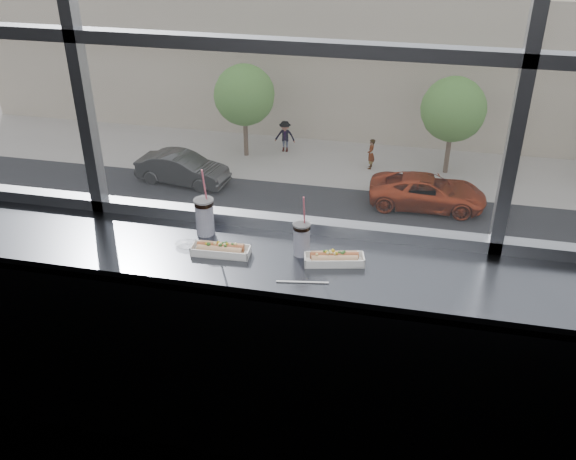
% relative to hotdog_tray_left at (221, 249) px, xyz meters
% --- Properties ---
extents(wall_back_lower, '(6.00, 0.00, 6.00)m').
position_rel_hotdog_tray_left_xyz_m(wall_back_lower, '(0.25, 0.31, -0.58)').
color(wall_back_lower, black).
rests_on(wall_back_lower, ground).
extents(counter, '(6.00, 0.55, 0.06)m').
position_rel_hotdog_tray_left_xyz_m(counter, '(0.25, 0.03, -0.06)').
color(counter, '#54575E').
rests_on(counter, ground).
extents(counter_fascia, '(6.00, 0.04, 1.04)m').
position_rel_hotdog_tray_left_xyz_m(counter_fascia, '(0.25, -0.22, -0.58)').
color(counter_fascia, '#54575E').
rests_on(counter_fascia, ground).
extents(hotdog_tray_left, '(0.28, 0.10, 0.07)m').
position_rel_hotdog_tray_left_xyz_m(hotdog_tray_left, '(0.00, 0.00, 0.00)').
color(hotdog_tray_left, white).
rests_on(hotdog_tray_left, counter).
extents(hotdog_tray_right, '(0.28, 0.15, 0.07)m').
position_rel_hotdog_tray_left_xyz_m(hotdog_tray_right, '(0.53, 0.03, -0.00)').
color(hotdog_tray_right, white).
rests_on(hotdog_tray_right, counter).
extents(soda_cup_left, '(0.10, 0.10, 0.36)m').
position_rel_hotdog_tray_left_xyz_m(soda_cup_left, '(-0.13, 0.17, 0.08)').
color(soda_cup_left, white).
rests_on(soda_cup_left, counter).
extents(soda_cup_right, '(0.08, 0.08, 0.31)m').
position_rel_hotdog_tray_left_xyz_m(soda_cup_right, '(0.37, 0.08, 0.06)').
color(soda_cup_right, white).
rests_on(soda_cup_right, counter).
extents(loose_straw, '(0.23, 0.05, 0.01)m').
position_rel_hotdog_tray_left_xyz_m(loose_straw, '(0.42, -0.15, -0.02)').
color(loose_straw, white).
rests_on(loose_straw, counter).
extents(wrapper, '(0.11, 0.08, 0.03)m').
position_rel_hotdog_tray_left_xyz_m(wrapper, '(-0.17, 0.03, -0.01)').
color(wrapper, silver).
rests_on(wrapper, counter).
extents(plaza_ground, '(120.00, 120.00, 0.00)m').
position_rel_hotdog_tray_left_xyz_m(plaza_ground, '(0.25, 43.81, -12.13)').
color(plaza_ground, gray).
rests_on(plaza_ground, ground).
extents(street_asphalt, '(80.00, 10.00, 0.06)m').
position_rel_hotdog_tray_left_xyz_m(street_asphalt, '(0.25, 20.31, -12.10)').
color(street_asphalt, black).
rests_on(street_asphalt, plaza_ground).
extents(far_sidewalk, '(80.00, 6.00, 0.04)m').
position_rel_hotdog_tray_left_xyz_m(far_sidewalk, '(0.25, 28.31, -12.11)').
color(far_sidewalk, gray).
rests_on(far_sidewalk, plaza_ground).
extents(far_building, '(50.00, 14.00, 8.00)m').
position_rel_hotdog_tray_left_xyz_m(far_building, '(0.25, 38.31, -8.13)').
color(far_building, '#A39581').
rests_on(far_building, plaza_ground).
extents(car_near_a, '(3.19, 6.23, 1.99)m').
position_rel_hotdog_tray_left_xyz_m(car_near_a, '(-13.46, 16.31, -11.07)').
color(car_near_a, gray).
rests_on(car_near_a, street_asphalt).
extents(car_near_c, '(2.87, 6.52, 2.15)m').
position_rel_hotdog_tray_left_xyz_m(car_near_c, '(0.82, 16.31, -10.99)').
color(car_near_c, maroon).
rests_on(car_near_c, street_asphalt).
extents(car_far_b, '(2.48, 5.84, 1.94)m').
position_rel_hotdog_tray_left_xyz_m(car_far_b, '(1.52, 24.31, -11.10)').
color(car_far_b, '#9A2B10').
rests_on(car_far_b, street_asphalt).
extents(car_far_a, '(3.23, 6.24, 1.99)m').
position_rel_hotdog_tray_left_xyz_m(car_far_a, '(-10.19, 24.31, -11.07)').
color(car_far_a, '#2D2D2D').
rests_on(car_far_a, street_asphalt).
extents(car_near_b, '(2.50, 5.80, 1.92)m').
position_rel_hotdog_tray_left_xyz_m(car_near_b, '(-7.96, 16.31, -11.11)').
color(car_near_b, black).
rests_on(car_near_b, street_asphalt).
extents(pedestrian_a, '(0.92, 0.69, 2.07)m').
position_rel_hotdog_tray_left_xyz_m(pedestrian_a, '(-6.18, 29.25, -11.05)').
color(pedestrian_a, '#66605B').
rests_on(pedestrian_a, far_sidewalk).
extents(pedestrian_b, '(0.63, 0.84, 1.90)m').
position_rel_hotdog_tray_left_xyz_m(pedestrian_b, '(-1.42, 27.99, -11.14)').
color(pedestrian_b, '#66605B').
rests_on(pedestrian_b, far_sidewalk).
extents(tree_left, '(3.16, 3.16, 4.94)m').
position_rel_hotdog_tray_left_xyz_m(tree_left, '(-8.10, 28.31, -8.78)').
color(tree_left, '#47382B').
rests_on(tree_left, far_sidewalk).
extents(tree_center, '(3.17, 3.17, 4.95)m').
position_rel_hotdog_tray_left_xyz_m(tree_center, '(2.36, 28.31, -8.77)').
color(tree_center, '#47382B').
rests_on(tree_center, far_sidewalk).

